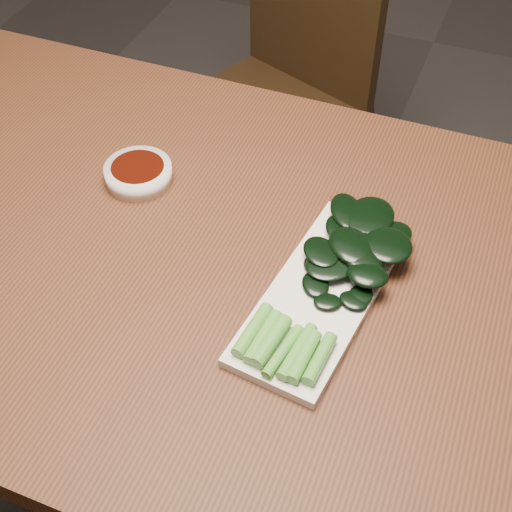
# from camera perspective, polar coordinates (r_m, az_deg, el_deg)

# --- Properties ---
(ground) EXTENTS (6.00, 6.00, 0.00)m
(ground) POSITION_cam_1_polar(r_m,az_deg,el_deg) (1.62, -1.38, -18.43)
(ground) COLOR #2D2B2B
(ground) RESTS_ON ground
(table) EXTENTS (1.40, 0.80, 0.75)m
(table) POSITION_cam_1_polar(r_m,az_deg,el_deg) (1.04, -2.04, -2.69)
(table) COLOR #492515
(table) RESTS_ON ground
(chair_far) EXTENTS (0.50, 0.50, 0.89)m
(chair_far) POSITION_cam_1_polar(r_m,az_deg,el_deg) (1.79, 2.10, 13.47)
(chair_far) COLOR black
(chair_far) RESTS_ON ground
(sauce_bowl) EXTENTS (0.10, 0.10, 0.03)m
(sauce_bowl) POSITION_cam_1_polar(r_m,az_deg,el_deg) (1.11, -9.39, 6.55)
(sauce_bowl) COLOR silver
(sauce_bowl) RESTS_ON table
(serving_plate) EXTENTS (0.17, 0.33, 0.01)m
(serving_plate) POSITION_cam_1_polar(r_m,az_deg,el_deg) (0.94, 5.32, -3.00)
(serving_plate) COLOR silver
(serving_plate) RESTS_ON table
(gai_lan) EXTENTS (0.18, 0.34, 0.03)m
(gai_lan) POSITION_cam_1_polar(r_m,az_deg,el_deg) (0.95, 7.19, -0.41)
(gai_lan) COLOR #54A137
(gai_lan) RESTS_ON serving_plate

